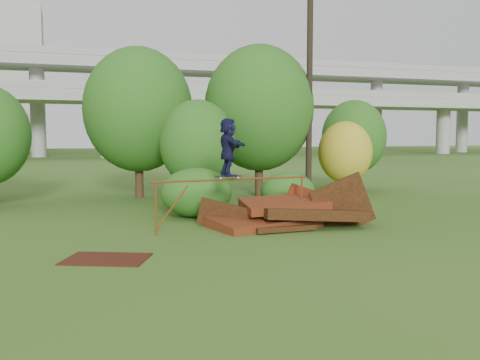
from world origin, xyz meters
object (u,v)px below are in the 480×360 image
object	(u,v)px
flat_plate	(106,259)
scrap_pile	(289,214)
utility_pole	(309,86)
skater	(228,147)

from	to	relation	value
flat_plate	scrap_pile	bearing A→B (deg)	26.44
utility_pole	skater	bearing A→B (deg)	-131.41
skater	flat_plate	size ratio (longest dim) A/B	0.93
skater	flat_plate	distance (m)	5.57
skater	utility_pole	bearing A→B (deg)	-44.34
utility_pole	flat_plate	bearing A→B (deg)	-135.59
scrap_pile	skater	xyz separation A→B (m)	(-2.09, -0.07, 2.20)
scrap_pile	skater	world-z (taller)	skater
scrap_pile	utility_pole	size ratio (longest dim) A/B	0.56
scrap_pile	utility_pole	bearing A→B (deg)	59.64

